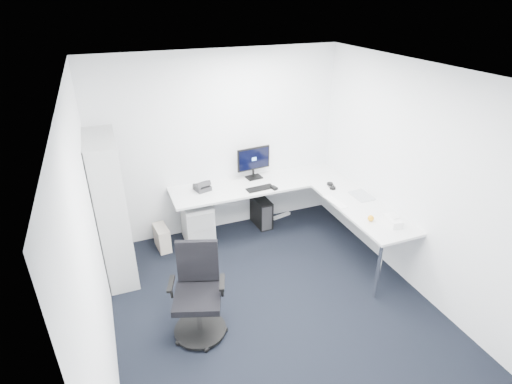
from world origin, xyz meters
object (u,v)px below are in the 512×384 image
object	(u,v)px
l_desk	(273,217)
monitor	(254,163)
bookshelf	(111,210)
task_chair	(197,296)
laptop	(363,189)

from	to	relation	value
l_desk	monitor	xyz separation A→B (m)	(-0.08, 0.55, 0.66)
bookshelf	task_chair	distance (m)	1.66
monitor	laptop	xyz separation A→B (m)	(1.18, -1.12, -0.13)
l_desk	monitor	world-z (taller)	monitor
monitor	laptop	world-z (taller)	monitor
monitor	laptop	distance (m)	1.63
task_chair	bookshelf	bearing A→B (deg)	134.95
bookshelf	task_chair	xyz separation A→B (m)	(0.71, -1.45, -0.42)
l_desk	bookshelf	distance (m)	2.24
l_desk	laptop	distance (m)	1.34
task_chair	monitor	distance (m)	2.44
l_desk	bookshelf	xyz separation A→B (m)	(-2.17, 0.05, 0.54)
bookshelf	task_chair	world-z (taller)	bookshelf
bookshelf	laptop	bearing A→B (deg)	-10.76
task_chair	monitor	bearing A→B (deg)	73.39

